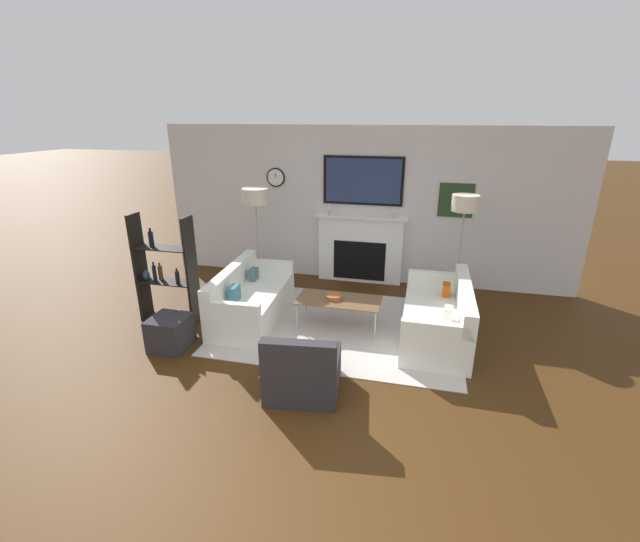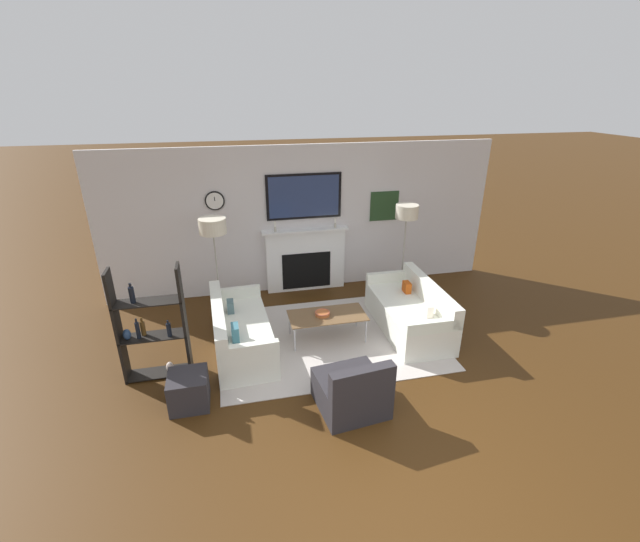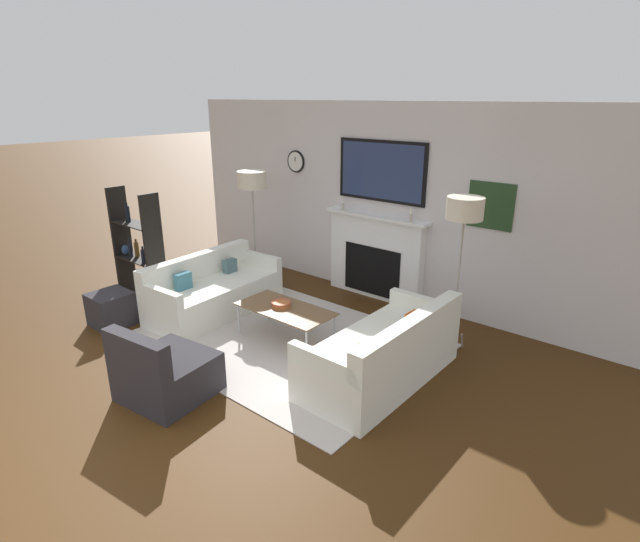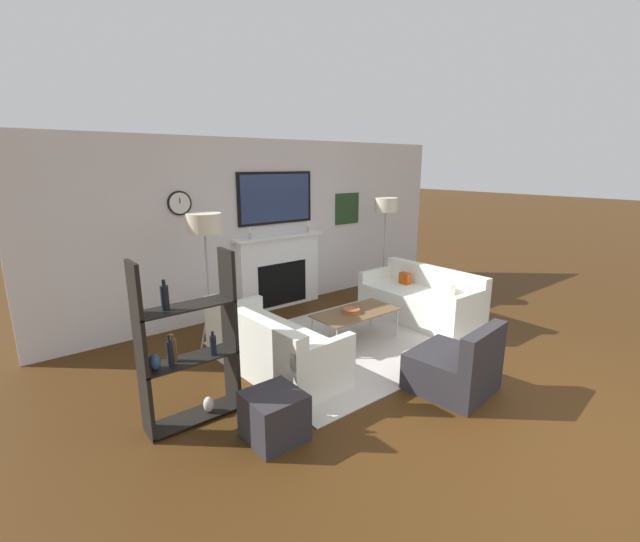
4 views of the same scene
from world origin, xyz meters
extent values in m
plane|color=#3F250D|center=(0.00, 0.00, 0.00)|extent=(60.00, 60.00, 0.00)
cube|color=silver|center=(0.00, 4.77, 1.35)|extent=(7.25, 0.07, 2.70)
cube|color=white|center=(0.00, 4.65, 0.58)|extent=(1.48, 0.16, 1.17)
cube|color=black|center=(0.00, 4.57, 0.41)|extent=(0.92, 0.01, 0.70)
cube|color=white|center=(0.00, 4.63, 1.19)|extent=(1.60, 0.22, 0.04)
cylinder|color=#B2AD9E|center=(-0.56, 4.60, 1.26)|extent=(0.04, 0.04, 0.10)
cylinder|color=white|center=(-0.56, 4.60, 1.35)|extent=(0.03, 0.03, 0.09)
cylinder|color=#B2AD9E|center=(0.56, 4.60, 1.26)|extent=(0.04, 0.04, 0.10)
cylinder|color=white|center=(0.56, 4.60, 1.35)|extent=(0.03, 0.03, 0.09)
cube|color=black|center=(0.00, 4.72, 1.80)|extent=(1.37, 0.04, 0.82)
cube|color=navy|center=(0.00, 4.70, 1.80)|extent=(1.27, 0.01, 0.74)
cylinder|color=black|center=(-1.56, 4.72, 1.80)|extent=(0.33, 0.02, 0.33)
cylinder|color=silver|center=(-1.56, 4.71, 1.80)|extent=(0.29, 0.00, 0.29)
cube|color=black|center=(-1.56, 4.70, 1.84)|extent=(0.01, 0.00, 0.07)
cube|color=#223D1F|center=(1.54, 4.72, 1.53)|extent=(0.56, 0.02, 0.56)
cube|color=beige|center=(0.00, 2.80, 0.01)|extent=(3.31, 2.46, 0.01)
cube|color=white|center=(-1.31, 2.80, 0.22)|extent=(0.89, 1.85, 0.43)
cube|color=white|center=(-1.63, 2.79, 0.60)|extent=(0.25, 1.82, 0.33)
cube|color=silver|center=(-1.35, 3.66, 0.52)|extent=(0.80, 0.14, 0.18)
cube|color=white|center=(-1.26, 1.95, 0.52)|extent=(0.80, 0.14, 0.18)
cube|color=#4B676E|center=(-1.45, 3.20, 0.53)|extent=(0.10, 0.19, 0.19)
cube|color=#3A6E7F|center=(-1.41, 2.39, 0.54)|extent=(0.10, 0.22, 0.22)
cube|color=white|center=(1.31, 2.80, 0.23)|extent=(0.85, 1.83, 0.45)
cube|color=white|center=(1.65, 2.80, 0.62)|extent=(0.17, 1.83, 0.32)
cube|color=white|center=(1.30, 1.94, 0.54)|extent=(0.84, 0.11, 0.18)
cube|color=white|center=(1.31, 3.67, 0.54)|extent=(0.84, 0.11, 0.18)
cube|color=beige|center=(1.43, 2.40, 0.55)|extent=(0.12, 0.19, 0.18)
cube|color=#C04D14|center=(1.44, 3.21, 0.55)|extent=(0.11, 0.18, 0.18)
cube|color=#2A272B|center=(-0.10, 1.26, 0.20)|extent=(0.85, 0.86, 0.40)
cube|color=#2A272B|center=(-0.06, 0.94, 0.58)|extent=(0.78, 0.23, 0.36)
cube|color=brown|center=(-0.02, 2.81, 0.41)|extent=(1.17, 0.57, 0.02)
cylinder|color=#B7B7BC|center=(-0.57, 2.56, 0.20)|extent=(0.02, 0.02, 0.40)
cylinder|color=#B7B7BC|center=(0.53, 2.56, 0.20)|extent=(0.02, 0.02, 0.40)
cylinder|color=#B7B7BC|center=(-0.57, 3.05, 0.20)|extent=(0.02, 0.02, 0.40)
cylinder|color=#B7B7BC|center=(0.53, 3.05, 0.20)|extent=(0.02, 0.02, 0.40)
cylinder|color=#B65C2D|center=(-0.09, 2.82, 0.44)|extent=(0.22, 0.22, 0.05)
torus|color=#AE5236|center=(-0.09, 2.82, 0.47)|extent=(0.23, 0.23, 0.02)
cylinder|color=#9E998E|center=(-1.51, 3.87, 0.14)|extent=(0.09, 0.23, 0.28)
cylinder|color=#9E998E|center=(-1.69, 3.91, 0.14)|extent=(0.17, 0.19, 0.28)
cylinder|color=#9E998E|center=(-1.64, 3.73, 0.14)|extent=(0.23, 0.07, 0.28)
cylinder|color=#9E998E|center=(-1.61, 3.84, 0.89)|extent=(0.02, 0.02, 1.23)
cylinder|color=beige|center=(-1.61, 3.84, 1.62)|extent=(0.42, 0.42, 0.24)
cylinder|color=#9E998E|center=(1.72, 3.87, 0.14)|extent=(0.09, 0.23, 0.29)
cylinder|color=#9E998E|center=(1.53, 3.91, 0.14)|extent=(0.17, 0.19, 0.29)
cylinder|color=#9E998E|center=(1.59, 3.73, 0.14)|extent=(0.23, 0.07, 0.29)
cylinder|color=#9E998E|center=(1.61, 3.84, 0.91)|extent=(0.02, 0.02, 1.26)
cylinder|color=beige|center=(1.61, 3.84, 1.66)|extent=(0.39, 0.39, 0.24)
cube|color=black|center=(-2.86, 2.43, 0.79)|extent=(0.04, 0.28, 1.58)
cube|color=black|center=(-2.04, 2.43, 0.79)|extent=(0.04, 0.28, 1.58)
cube|color=black|center=(-2.45, 2.43, 0.03)|extent=(0.86, 0.28, 0.02)
cube|color=black|center=(-2.45, 2.43, 0.61)|extent=(0.86, 0.28, 0.01)
cube|color=black|center=(-2.45, 2.43, 1.11)|extent=(0.86, 0.28, 0.02)
ellipsoid|color=navy|center=(-2.76, 2.40, 0.69)|extent=(0.10, 0.10, 0.15)
cylinder|color=black|center=(-2.24, 2.37, 0.71)|extent=(0.06, 0.06, 0.18)
cylinder|color=black|center=(-2.24, 2.37, 0.82)|extent=(0.03, 0.03, 0.05)
cylinder|color=black|center=(-2.62, 2.43, 1.22)|extent=(0.07, 0.07, 0.21)
cylinder|color=black|center=(-2.62, 2.43, 1.36)|extent=(0.03, 0.03, 0.05)
ellipsoid|color=beige|center=(-2.31, 2.40, 0.11)|extent=(0.10, 0.10, 0.15)
cylinder|color=black|center=(-2.63, 2.41, 0.73)|extent=(0.05, 0.05, 0.23)
cylinder|color=black|center=(-2.63, 2.41, 0.87)|extent=(0.02, 0.02, 0.06)
cylinder|color=brown|center=(-2.58, 2.48, 0.72)|extent=(0.06, 0.06, 0.20)
cylinder|color=brown|center=(-2.58, 2.48, 0.84)|extent=(0.03, 0.03, 0.05)
cube|color=#2A272B|center=(-2.02, 1.72, 0.21)|extent=(0.47, 0.47, 0.43)
camera|label=1|loc=(1.01, -2.59, 2.86)|focal=24.00mm
camera|label=2|loc=(-1.37, -2.73, 3.61)|focal=24.00mm
camera|label=3|loc=(3.71, -1.04, 2.76)|focal=28.00mm
camera|label=4|loc=(-3.76, -1.08, 2.33)|focal=24.00mm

